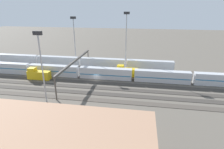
# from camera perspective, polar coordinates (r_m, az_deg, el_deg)

# --- Properties ---
(ground_plane) EXTENTS (400.00, 400.00, 0.00)m
(ground_plane) POSITION_cam_1_polar(r_m,az_deg,el_deg) (81.24, -4.98, -1.82)
(ground_plane) COLOR #60594F
(track_bed_0) EXTENTS (140.00, 2.80, 0.12)m
(track_bed_0) POSITION_cam_1_polar(r_m,az_deg,el_deg) (97.22, -2.49, 2.04)
(track_bed_0) COLOR #4C443D
(track_bed_0) RESTS_ON ground_plane
(track_bed_1) EXTENTS (140.00, 2.80, 0.12)m
(track_bed_1) POSITION_cam_1_polar(r_m,az_deg,el_deg) (92.60, -3.11, 1.09)
(track_bed_1) COLOR #4C443D
(track_bed_1) RESTS_ON ground_plane
(track_bed_2) EXTENTS (140.00, 2.80, 0.12)m
(track_bed_2) POSITION_cam_1_polar(r_m,az_deg,el_deg) (88.01, -3.80, 0.03)
(track_bed_2) COLOR #3D3833
(track_bed_2) RESTS_ON ground_plane
(track_bed_3) EXTENTS (140.00, 2.80, 0.12)m
(track_bed_3) POSITION_cam_1_polar(r_m,az_deg,el_deg) (83.47, -4.57, -1.14)
(track_bed_3) COLOR #3D3833
(track_bed_3) RESTS_ON ground_plane
(track_bed_4) EXTENTS (140.00, 2.80, 0.12)m
(track_bed_4) POSITION_cam_1_polar(r_m,az_deg,el_deg) (78.98, -5.42, -2.45)
(track_bed_4) COLOR #3D3833
(track_bed_4) RESTS_ON ground_plane
(track_bed_5) EXTENTS (140.00, 2.80, 0.12)m
(track_bed_5) POSITION_cam_1_polar(r_m,az_deg,el_deg) (74.57, -6.38, -3.91)
(track_bed_5) COLOR #3D3833
(track_bed_5) RESTS_ON ground_plane
(track_bed_6) EXTENTS (140.00, 2.80, 0.12)m
(track_bed_6) POSITION_cam_1_polar(r_m,az_deg,el_deg) (70.23, -7.46, -5.56)
(track_bed_6) COLOR #3D3833
(track_bed_6) RESTS_ON ground_plane
(track_bed_7) EXTENTS (140.00, 2.80, 0.12)m
(track_bed_7) POSITION_cam_1_polar(r_m,az_deg,el_deg) (65.98, -8.69, -7.41)
(track_bed_7) COLOR #4C443D
(track_bed_7) RESTS_ON ground_plane
(train_on_track_3) EXTENTS (119.80, 3.06, 5.00)m
(train_on_track_3) POSITION_cam_1_polar(r_m,az_deg,el_deg) (81.77, -1.99, 0.36)
(train_on_track_3) COLOR silver
(train_on_track_3) RESTS_ON ground_plane
(train_on_track_4) EXTENTS (10.00, 3.00, 5.00)m
(train_on_track_4) POSITION_cam_1_polar(r_m,az_deg,el_deg) (87.83, -21.61, 0.00)
(train_on_track_4) COLOR gold
(train_on_track_4) RESTS_ON ground_plane
(train_on_track_0) EXTENTS (95.60, 3.00, 5.00)m
(train_on_track_0) POSITION_cam_1_polar(r_m,az_deg,el_deg) (99.80, -9.78, 3.79)
(train_on_track_0) COLOR silver
(train_on_track_0) RESTS_ON ground_plane
(train_on_track_2) EXTENTS (10.00, 3.00, 5.00)m
(train_on_track_2) POSITION_cam_1_polar(r_m,az_deg,el_deg) (85.44, 4.44, 0.87)
(train_on_track_2) COLOR gold
(train_on_track_2) RESTS_ON ground_plane
(light_mast_0) EXTENTS (2.80, 0.70, 27.89)m
(light_mast_0) POSITION_cam_1_polar(r_m,az_deg,el_deg) (94.42, 4.38, 12.46)
(light_mast_0) COLOR #9EA0A5
(light_mast_0) RESTS_ON ground_plane
(light_mast_1) EXTENTS (2.80, 0.70, 23.52)m
(light_mast_1) POSITION_cam_1_polar(r_m,az_deg,el_deg) (61.97, -20.98, 4.76)
(light_mast_1) COLOR #9EA0A5
(light_mast_1) RESTS_ON ground_plane
(light_mast_2) EXTENTS (2.80, 0.70, 25.49)m
(light_mast_2) POSITION_cam_1_polar(r_m,az_deg,el_deg) (100.50, -11.50, 11.84)
(light_mast_2) COLOR #9EA0A5
(light_mast_2) RESTS_ON ground_plane
(signal_gantry) EXTENTS (0.70, 40.00, 8.80)m
(signal_gantry) POSITION_cam_1_polar(r_m,az_deg,el_deg) (81.30, -11.27, 3.65)
(signal_gantry) COLOR #4C4742
(signal_gantry) RESTS_ON ground_plane
(maintenance_shed) EXTENTS (41.67, 14.95, 10.45)m
(maintenance_shed) POSITION_cam_1_polar(r_m,az_deg,el_deg) (40.34, -20.22, -19.96)
(maintenance_shed) COLOR tan
(maintenance_shed) RESTS_ON ground_plane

